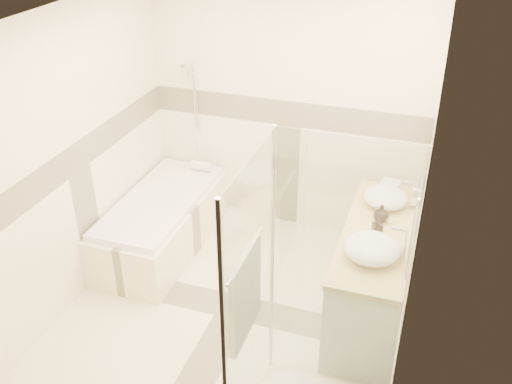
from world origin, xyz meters
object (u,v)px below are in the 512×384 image
(shower_enclosure, at_px, (303,369))
(amenity_bottle_a, at_px, (377,227))
(vessel_sink_near, at_px, (386,197))
(amenity_bottle_b, at_px, (381,213))
(vanity, at_px, (375,274))
(vessel_sink_far, at_px, (372,248))
(bathtub, at_px, (162,220))

(shower_enclosure, bearing_deg, amenity_bottle_a, 77.09)
(shower_enclosure, height_order, vessel_sink_near, shower_enclosure)
(amenity_bottle_b, bearing_deg, vessel_sink_near, 90.00)
(vanity, height_order, vessel_sink_far, vessel_sink_far)
(bathtub, distance_m, amenity_bottle_a, 2.26)
(vanity, distance_m, shower_enclosure, 1.31)
(bathtub, bearing_deg, amenity_bottle_b, -5.51)
(vanity, relative_size, vessel_sink_far, 3.88)
(amenity_bottle_b, bearing_deg, vanity, -82.14)
(vessel_sink_far, distance_m, amenity_bottle_b, 0.52)
(amenity_bottle_a, relative_size, amenity_bottle_b, 1.05)
(vessel_sink_far, xyz_separation_m, amenity_bottle_a, (0.00, 0.29, -0.00))
(amenity_bottle_a, xyz_separation_m, amenity_bottle_b, (0.00, 0.23, -0.00))
(vessel_sink_near, height_order, vessel_sink_far, vessel_sink_far)
(vessel_sink_far, height_order, amenity_bottle_b, vessel_sink_far)
(shower_enclosure, distance_m, amenity_bottle_b, 1.50)
(vanity, xyz_separation_m, shower_enclosure, (-0.29, -1.27, 0.08))
(vessel_sink_near, xyz_separation_m, vessel_sink_far, (0.00, -0.79, 0.01))
(shower_enclosure, relative_size, amenity_bottle_a, 12.49)
(vessel_sink_near, xyz_separation_m, amenity_bottle_b, (0.00, -0.28, 0.00))
(amenity_bottle_b, bearing_deg, vessel_sink_far, -90.00)
(vessel_sink_far, bearing_deg, shower_enclosure, -106.92)
(vessel_sink_near, distance_m, amenity_bottle_a, 0.50)
(vanity, bearing_deg, amenity_bottle_b, 97.86)
(shower_enclosure, relative_size, vessel_sink_far, 4.88)
(bathtub, bearing_deg, vessel_sink_far, -18.77)
(shower_enclosure, height_order, vessel_sink_far, shower_enclosure)
(vanity, height_order, vessel_sink_near, vessel_sink_near)
(vanity, bearing_deg, vessel_sink_far, -93.06)
(amenity_bottle_b, bearing_deg, bathtub, 174.49)
(vanity, xyz_separation_m, vessel_sink_far, (-0.02, -0.37, 0.51))
(shower_enclosure, bearing_deg, amenity_bottle_b, 79.09)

